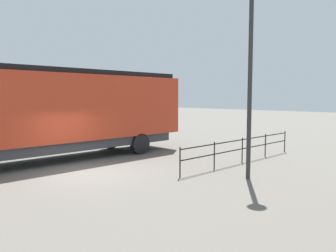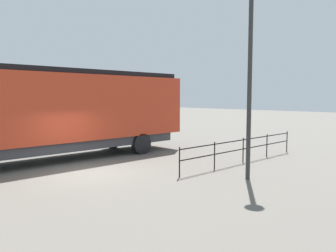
# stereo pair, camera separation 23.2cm
# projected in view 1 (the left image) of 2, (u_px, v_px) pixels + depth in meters

# --- Properties ---
(ground_plane) EXTENTS (120.00, 120.00, 0.00)m
(ground_plane) POSITION_uv_depth(u_px,v_px,m) (88.00, 173.00, 13.34)
(ground_plane) COLOR #666059
(locomotive) EXTENTS (3.01, 15.26, 4.29)m
(locomotive) POSITION_uv_depth(u_px,v_px,m) (47.00, 110.00, 15.45)
(locomotive) COLOR red
(locomotive) RESTS_ON ground_plane
(lamp_post) EXTENTS (0.54, 0.54, 7.03)m
(lamp_post) POSITION_uv_depth(u_px,v_px,m) (251.00, 42.00, 12.01)
(lamp_post) COLOR #2D2D2D
(lamp_post) RESTS_ON ground_plane
(platform_fence) EXTENTS (0.05, 8.37, 1.15)m
(platform_fence) POSITION_uv_depth(u_px,v_px,m) (242.00, 146.00, 15.46)
(platform_fence) COLOR black
(platform_fence) RESTS_ON ground_plane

